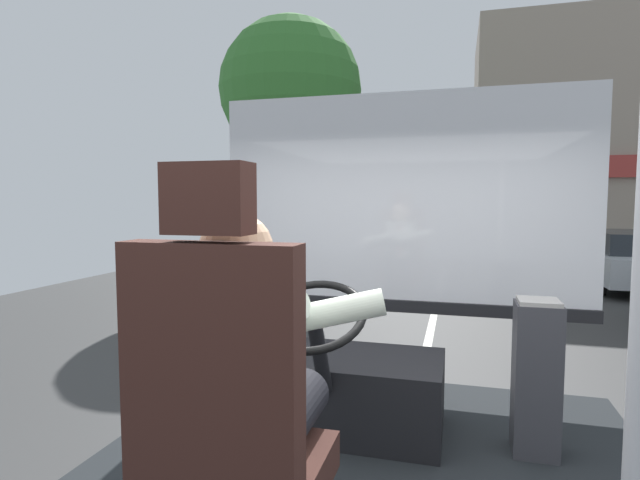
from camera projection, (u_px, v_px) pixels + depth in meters
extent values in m
cube|color=#373737|center=(438.00, 299.00, 10.43)|extent=(18.00, 44.00, 0.05)
cube|color=silver|center=(438.00, 297.00, 10.43)|extent=(0.12, 39.60, 0.00)
cube|color=#381E19|center=(244.00, 476.00, 1.50)|extent=(0.48, 0.48, 0.12)
cube|color=#381E19|center=(211.00, 370.00, 1.29)|extent=(0.48, 0.10, 0.66)
cube|color=#381E19|center=(208.00, 199.00, 1.25)|extent=(0.22, 0.10, 0.18)
cylinder|color=black|center=(286.00, 416.00, 1.57)|extent=(0.17, 0.42, 0.17)
cylinder|color=black|center=(231.00, 410.00, 1.62)|extent=(0.17, 0.42, 0.17)
cylinder|color=silver|center=(238.00, 374.00, 1.44)|extent=(0.38, 0.38, 0.53)
cube|color=maroon|center=(263.00, 335.00, 1.63)|extent=(0.06, 0.01, 0.33)
sphere|color=tan|center=(236.00, 250.00, 1.42)|extent=(0.21, 0.21, 0.21)
cylinder|color=silver|center=(304.00, 318.00, 1.65)|extent=(0.55, 0.21, 0.20)
cylinder|color=silver|center=(237.00, 313.00, 1.71)|extent=(0.55, 0.21, 0.20)
cube|color=black|center=(339.00, 391.00, 2.71)|extent=(1.10, 0.56, 0.40)
cylinder|color=black|center=(319.00, 353.00, 2.31)|extent=(0.07, 0.28, 0.44)
torus|color=black|center=(313.00, 315.00, 2.18)|extent=(0.48, 0.44, 0.26)
cylinder|color=black|center=(313.00, 315.00, 2.18)|extent=(0.13, 0.13, 0.09)
cube|color=#333338|center=(536.00, 379.00, 2.41)|extent=(0.21, 0.21, 0.74)
cube|color=#9E9993|center=(539.00, 301.00, 2.38)|extent=(0.19, 0.19, 0.02)
cube|color=silver|center=(400.00, 197.00, 3.37)|extent=(2.50, 0.01, 1.40)
cube|color=black|center=(399.00, 305.00, 3.43)|extent=(2.50, 0.08, 0.08)
cylinder|color=#4C3828|center=(291.00, 212.00, 11.67)|extent=(0.33, 0.33, 3.50)
sphere|color=#33712D|center=(291.00, 90.00, 11.45)|extent=(3.25, 3.25, 3.25)
cube|color=silver|center=(626.00, 263.00, 11.69)|extent=(1.77, 4.24, 0.61)
cube|color=#282D33|center=(631.00, 242.00, 11.40)|extent=(1.46, 2.33, 0.46)
cylinder|color=black|center=(574.00, 268.00, 13.20)|extent=(0.14, 0.50, 0.50)
cylinder|color=black|center=(601.00, 284.00, 10.67)|extent=(0.14, 0.50, 0.50)
cube|color=#195633|center=(587.00, 245.00, 16.80)|extent=(1.91, 4.00, 0.58)
cube|color=#282D33|center=(589.00, 230.00, 16.53)|extent=(1.57, 2.20, 0.44)
cylinder|color=black|center=(606.00, 251.00, 17.77)|extent=(0.14, 0.47, 0.47)
cylinder|color=black|center=(551.00, 249.00, 18.25)|extent=(0.14, 0.47, 0.47)
cylinder|color=black|center=(629.00, 258.00, 15.39)|extent=(0.14, 0.47, 0.47)
cylinder|color=black|center=(565.00, 257.00, 15.87)|extent=(0.14, 0.47, 0.47)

